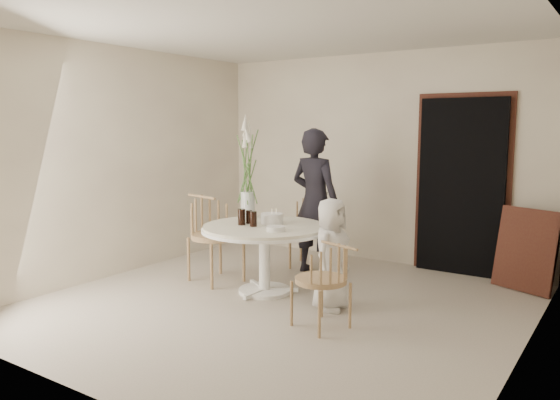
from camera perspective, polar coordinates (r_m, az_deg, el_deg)
The scene contains 18 objects.
ground at distance 5.56m, azimuth -0.12°, elevation -10.85°, with size 4.50×4.50×0.00m, color beige.
room_shell at distance 5.27m, azimuth -0.13°, elevation 6.09°, with size 4.50×4.50×4.50m.
doorway at distance 6.84m, azimuth 18.42°, elevation 1.29°, with size 1.00×0.10×2.10m, color black.
door_trim at distance 6.87m, azimuth 18.53°, elevation 1.82°, with size 1.12×0.03×2.22m, color #4F291B.
table at distance 5.79m, azimuth -1.63°, elevation -3.78°, with size 1.33×1.33×0.73m.
picture_frame at distance 6.47m, azimuth 24.31°, elevation -4.78°, with size 0.68×0.05×0.90m, color #4F291B.
chair_far at distance 7.00m, azimuth 3.62°, elevation -1.98°, with size 0.58×0.61×0.91m.
chair_right at distance 4.75m, azimuth 5.22°, elevation -7.63°, with size 0.55×0.53×0.80m.
chair_left at distance 6.35m, azimuth -7.47°, elevation -2.65°, with size 0.66×0.62×0.98m.
girl at distance 6.54m, azimuth 3.67°, elevation -0.17°, with size 0.64×0.42×1.75m, color black.
boy at distance 5.31m, azimuth 5.35°, elevation -5.65°, with size 0.53×0.35×1.09m, color silver.
birthday_cake at distance 5.84m, azimuth -0.86°, elevation -1.96°, with size 0.24×0.24×0.16m.
cola_tumbler_a at distance 5.79m, azimuth -4.03°, elevation -1.78°, with size 0.08×0.08×0.17m, color black.
cola_tumbler_b at distance 5.69m, azimuth -2.80°, elevation -2.00°, with size 0.07×0.07×0.16m, color black.
cola_tumbler_c at distance 5.88m, azimuth -4.04°, elevation -1.77°, with size 0.07×0.07×0.14m, color black.
cola_tumbler_d at distance 5.88m, azimuth -3.26°, elevation -1.77°, with size 0.07×0.07×0.14m, color black.
plate_stack at distance 5.46m, azimuth -0.45°, elevation -3.01°, with size 0.19×0.19×0.05m, color silver.
flower_vase at distance 6.21m, azimuth -3.41°, elevation 2.95°, with size 0.16×0.16×1.18m.
Camera 1 is at (2.93, -4.37, 1.77)m, focal length 35.00 mm.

